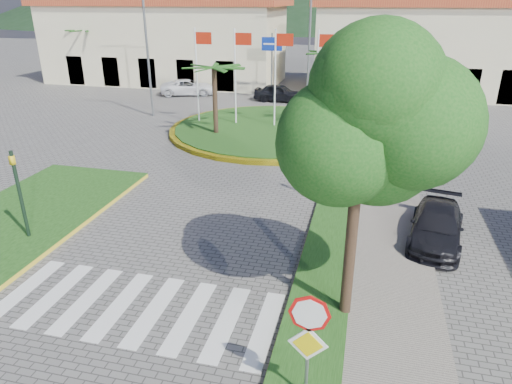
% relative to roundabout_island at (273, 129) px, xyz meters
% --- Properties ---
extents(crosswalk, '(8.00, 3.00, 0.01)m').
position_rel_roundabout_island_xyz_m(crosswalk, '(-0.00, -18.00, -0.16)').
color(crosswalk, silver).
rests_on(crosswalk, ground).
extents(roundabout_island, '(12.70, 12.70, 6.00)m').
position_rel_roundabout_island_xyz_m(roundabout_island, '(0.00, 0.00, 0.00)').
color(roundabout_island, yellow).
rests_on(roundabout_island, ground).
extents(stop_sign, '(0.80, 0.11, 2.65)m').
position_rel_roundabout_island_xyz_m(stop_sign, '(4.90, -20.04, 1.62)').
color(stop_sign, slate).
rests_on(stop_sign, ground).
extents(deciduous_tree, '(3.60, 3.60, 6.80)m').
position_rel_roundabout_island_xyz_m(deciduous_tree, '(5.50, -17.00, 5.01)').
color(deciduous_tree, black).
rests_on(deciduous_tree, ground).
extents(traffic_light_left, '(0.15, 0.18, 3.20)m').
position_rel_roundabout_island_xyz_m(traffic_light_left, '(-5.20, -15.50, 1.77)').
color(traffic_light_left, black).
rests_on(traffic_light_left, ground).
extents(traffic_light_right, '(0.15, 0.18, 3.20)m').
position_rel_roundabout_island_xyz_m(traffic_light_right, '(4.50, -10.00, 1.77)').
color(traffic_light_right, black).
rests_on(traffic_light_right, ground).
extents(traffic_light_far, '(0.18, 0.15, 3.20)m').
position_rel_roundabout_island_xyz_m(traffic_light_far, '(8.00, 4.00, 1.77)').
color(traffic_light_far, black).
rests_on(traffic_light_far, ground).
extents(direction_sign_west, '(1.60, 0.14, 5.20)m').
position_rel_roundabout_island_xyz_m(direction_sign_west, '(-2.00, 8.97, 3.36)').
color(direction_sign_west, slate).
rests_on(direction_sign_west, ground).
extents(direction_sign_east, '(1.60, 0.14, 5.20)m').
position_rel_roundabout_island_xyz_m(direction_sign_east, '(3.00, 8.97, 3.36)').
color(direction_sign_east, slate).
rests_on(direction_sign_east, ground).
extents(street_lamp_centre, '(4.80, 0.16, 8.00)m').
position_rel_roundabout_island_xyz_m(street_lamp_centre, '(1.00, 8.00, 4.33)').
color(street_lamp_centre, slate).
rests_on(street_lamp_centre, ground).
extents(street_lamp_west, '(4.80, 0.16, 8.00)m').
position_rel_roundabout_island_xyz_m(street_lamp_west, '(-9.00, 2.00, 4.33)').
color(street_lamp_west, slate).
rests_on(street_lamp_west, ground).
extents(building_left, '(23.32, 9.54, 8.05)m').
position_rel_roundabout_island_xyz_m(building_left, '(-14.00, 16.00, 3.73)').
color(building_left, beige).
rests_on(building_left, ground).
extents(building_right, '(19.08, 9.54, 8.05)m').
position_rel_roundabout_island_xyz_m(building_right, '(10.00, 16.00, 3.73)').
color(building_right, beige).
rests_on(building_right, ground).
extents(white_van, '(5.11, 3.50, 1.30)m').
position_rel_roundabout_island_xyz_m(white_van, '(-9.39, 9.75, 0.48)').
color(white_van, white).
rests_on(white_van, ground).
extents(car_dark_a, '(4.06, 1.74, 1.37)m').
position_rel_roundabout_island_xyz_m(car_dark_a, '(-1.35, 9.01, 0.51)').
color(car_dark_a, black).
rests_on(car_dark_a, ground).
extents(car_dark_b, '(4.18, 2.61, 1.30)m').
position_rel_roundabout_island_xyz_m(car_dark_b, '(4.63, 10.15, 0.48)').
color(car_dark_b, black).
rests_on(car_dark_b, ground).
extents(car_side_right, '(2.28, 4.25, 1.17)m').
position_rel_roundabout_island_xyz_m(car_side_right, '(8.20, -12.27, 0.42)').
color(car_side_right, black).
rests_on(car_side_right, ground).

